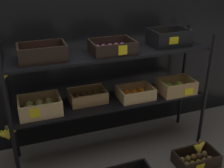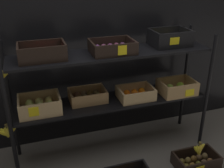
# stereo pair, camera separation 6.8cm
# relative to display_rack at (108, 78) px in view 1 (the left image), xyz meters

# --- Properties ---
(ground_plane) EXTENTS (10.00, 10.00, 0.00)m
(ground_plane) POSITION_rel_display_rack_xyz_m (0.03, 0.00, -0.75)
(ground_plane) COLOR #605B56
(storefront_wall) EXTENTS (4.10, 0.12, 1.84)m
(storefront_wall) POSITION_rel_display_rack_xyz_m (0.03, 0.39, 0.17)
(storefront_wall) COLOR black
(storefront_wall) RESTS_ON ground_plane
(display_rack) EXTENTS (1.84, 0.41, 1.11)m
(display_rack) POSITION_rel_display_rack_xyz_m (0.00, 0.00, 0.00)
(display_rack) COLOR black
(display_rack) RESTS_ON ground_plane
(crate_ground_kiwi) EXTENTS (0.38, 0.24, 0.12)m
(crate_ground_kiwi) POSITION_rel_display_rack_xyz_m (0.66, -0.46, -0.70)
(crate_ground_kiwi) COLOR black
(crate_ground_kiwi) RESTS_ON ground_plane
(banana_bunch_loose) EXTENTS (0.13, 0.05, 0.13)m
(banana_bunch_loose) POSITION_rel_display_rack_xyz_m (0.67, -0.46, -0.56)
(banana_bunch_loose) COLOR brown
(banana_bunch_loose) RESTS_ON crate_ground_kiwi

